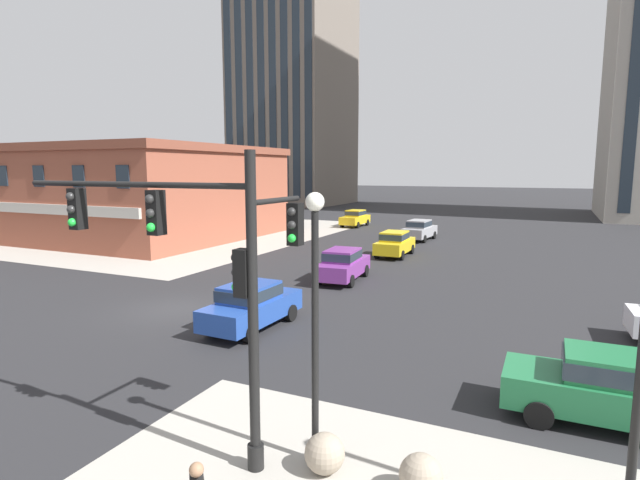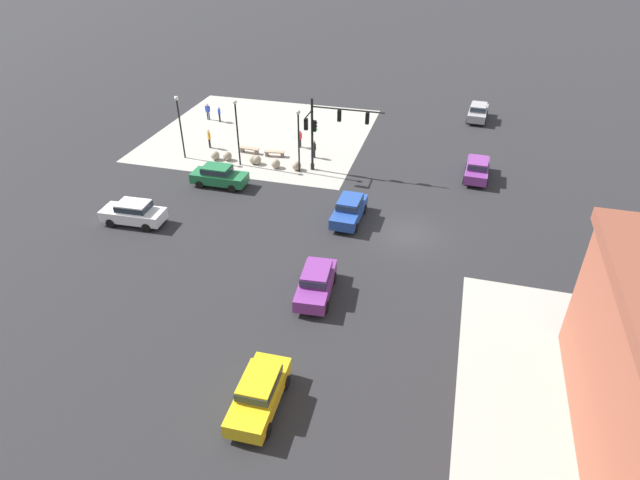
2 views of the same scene
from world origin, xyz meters
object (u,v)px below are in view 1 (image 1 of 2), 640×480
(car_cross_eastbound, at_px, (355,217))
(car_parked_curb, at_px, (251,304))
(bollard_sphere_curb_a, at_px, (325,453))
(car_main_southbound_near, at_px, (395,243))
(traffic_signal_main, at_px, (209,265))
(car_main_northbound_near, at_px, (419,229))
(bollard_sphere_curb_b, at_px, (421,476))
(street_lamp_corner_near, at_px, (315,297))
(car_main_southbound_far, at_px, (343,264))
(car_cross_westbound, at_px, (610,386))

(car_cross_eastbound, bearing_deg, car_parked_curb, -75.34)
(bollard_sphere_curb_a, bearing_deg, car_main_southbound_near, 103.57)
(traffic_signal_main, relative_size, car_main_northbound_near, 1.36)
(bollard_sphere_curb_b, xyz_separation_m, car_cross_eastbound, (-16.46, 39.45, 0.53))
(bollard_sphere_curb_a, relative_size, car_parked_curb, 0.18)
(street_lamp_corner_near, xyz_separation_m, car_main_southbound_near, (-5.46, 23.72, -2.44))
(bollard_sphere_curb_b, distance_m, car_main_southbound_far, 17.41)
(bollard_sphere_curb_b, bearing_deg, street_lamp_corner_near, 175.07)
(bollard_sphere_curb_b, distance_m, car_main_northbound_near, 33.19)
(car_main_southbound_near, bearing_deg, car_main_northbound_near, 92.63)
(car_main_southbound_near, bearing_deg, car_main_southbound_far, -91.93)
(bollard_sphere_curb_a, bearing_deg, car_cross_eastbound, 110.29)
(car_main_southbound_far, distance_m, car_parked_curb, 8.72)
(traffic_signal_main, xyz_separation_m, street_lamp_corner_near, (2.07, 0.52, -0.54))
(traffic_signal_main, height_order, car_cross_eastbound, traffic_signal_main)
(bollard_sphere_curb_b, relative_size, car_main_southbound_far, 0.17)
(bollard_sphere_curb_a, relative_size, bollard_sphere_curb_b, 1.00)
(car_main_northbound_near, distance_m, car_main_southbound_near, 8.30)
(street_lamp_corner_near, distance_m, car_main_southbound_near, 24.47)
(bollard_sphere_curb_a, bearing_deg, car_main_southbound_far, 111.29)
(bollard_sphere_curb_b, distance_m, car_main_southbound_near, 25.10)
(street_lamp_corner_near, relative_size, car_main_northbound_near, 1.19)
(bollard_sphere_curb_a, xyz_separation_m, car_main_southbound_far, (-6.07, 15.59, 0.53))
(bollard_sphere_curb_a, xyz_separation_m, bollard_sphere_curb_b, (1.84, 0.09, 0.00))
(street_lamp_corner_near, relative_size, car_cross_eastbound, 1.21)
(car_cross_westbound, bearing_deg, car_main_southbound_near, 118.99)
(street_lamp_corner_near, bearing_deg, car_cross_eastbound, 110.00)
(bollard_sphere_curb_a, xyz_separation_m, car_parked_curb, (-6.07, 6.86, 0.53))
(bollard_sphere_curb_b, relative_size, car_cross_eastbound, 0.18)
(bollard_sphere_curb_b, xyz_separation_m, car_parked_curb, (-7.91, 6.78, 0.53))
(traffic_signal_main, relative_size, car_parked_curb, 1.38)
(car_main_southbound_near, xyz_separation_m, car_cross_eastbound, (-8.83, 15.54, 0.00))
(traffic_signal_main, relative_size, bollard_sphere_curb_b, 7.83)
(bollard_sphere_curb_b, bearing_deg, bollard_sphere_curb_a, -177.34)
(bollard_sphere_curb_b, distance_m, car_cross_westbound, 5.41)
(car_main_southbound_far, relative_size, car_parked_curb, 1.02)
(bollard_sphere_curb_b, height_order, car_parked_curb, car_parked_curb)
(traffic_signal_main, relative_size, bollard_sphere_curb_a, 7.83)
(traffic_signal_main, distance_m, bollard_sphere_curb_b, 5.52)
(car_parked_curb, bearing_deg, bollard_sphere_curb_a, -48.49)
(bollard_sphere_curb_a, relative_size, car_main_northbound_near, 0.17)
(car_main_southbound_far, height_order, car_cross_eastbound, same)
(car_main_southbound_far, height_order, car_parked_curb, same)
(bollard_sphere_curb_b, xyz_separation_m, car_main_southbound_near, (-7.63, 23.91, 0.53))
(car_main_northbound_near, bearing_deg, car_parked_curb, -89.78)
(car_parked_curb, bearing_deg, car_main_southbound_far, 90.00)
(car_cross_westbound, bearing_deg, bollard_sphere_curb_b, -127.03)
(car_main_southbound_near, xyz_separation_m, car_parked_curb, (-0.28, -17.13, 0.00))
(car_cross_westbound, bearing_deg, car_main_southbound_far, 134.86)
(car_main_northbound_near, relative_size, car_cross_westbound, 1.02)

